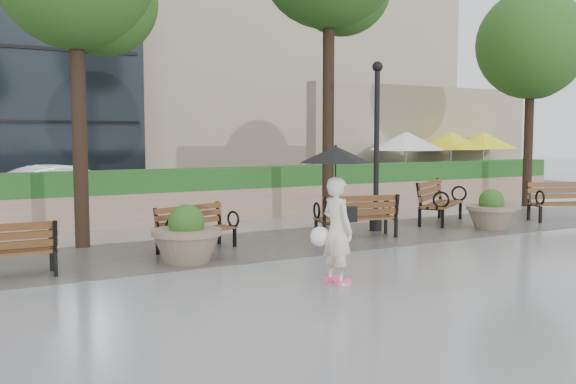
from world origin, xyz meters
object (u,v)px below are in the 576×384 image
bench_2 (356,225)px  bench_3 (441,211)px  planter_left (187,240)px  car_right (67,189)px  planter_right (491,214)px  lamppost (376,157)px  bench_0 (0,263)px  pedestrian (336,201)px  bench_1 (197,238)px  bench_4 (565,210)px

bench_2 → bench_3: 3.33m
planter_left → car_right: size_ratio=0.29×
planter_right → lamppost: (-2.51, 1.12, 1.32)m
bench_0 → planter_left: 2.93m
pedestrian → planter_right: bearing=-71.4°
bench_3 → car_right: bearing=105.9°
planter_left → planter_right: (7.61, 0.22, -0.03)m
bench_0 → pedestrian: pedestrian is taller
bench_1 → planter_right: size_ratio=1.51×
lamppost → bench_0: bearing=-171.9°
bench_3 → car_right: 10.27m
planter_right → bench_0: bearing=-179.9°
bench_3 → bench_4: (3.07, -1.27, -0.02)m
pedestrian → bench_0: bearing=52.2°
bench_3 → lamppost: lamppost is taller
bench_1 → planter_right: 7.07m
bench_3 → planter_right: size_ratio=1.83×
lamppost → car_right: (-5.45, 7.05, -1.00)m
lamppost → planter_right: bearing=-24.1°
bench_1 → planter_left: bearing=-139.3°
bench_0 → bench_2: bench_2 is taller
bench_3 → bench_4: size_ratio=1.05×
bench_3 → bench_1: bearing=152.6°
bench_3 → bench_0: bearing=155.2°
bench_4 → lamppost: (-5.29, 1.03, 1.39)m
planter_left → lamppost: bearing=14.8°
bench_1 → planter_right: planter_right is taller
bench_1 → bench_3: size_ratio=0.83×
bench_0 → bench_3: bench_3 is taller
bench_0 → planter_right: bearing=-178.0°
bench_1 → bench_4: 9.83m
planter_right → bench_3: bearing=101.8°
planter_right → car_right: bearing=134.3°
bench_2 → lamppost: bearing=-136.4°
bench_0 → pedestrian: size_ratio=0.82×
bench_4 → pedestrian: 9.53m
planter_left → bench_2: bearing=10.1°
bench_0 → pedestrian: (4.28, -2.74, 0.97)m
planter_right → pedestrian: size_ratio=0.56×
bench_2 → bench_0: bearing=16.1°
bench_0 → lamppost: lamppost is taller
planter_left → car_right: car_right is taller
bench_1 → bench_0: bearing=174.0°
bench_2 → bench_1: bearing=7.7°
bench_2 → car_right: bearing=-48.0°
pedestrian → lamppost: bearing=-49.2°
bench_1 → bench_2: bench_2 is taller
bench_4 → car_right: car_right is taller
bench_1 → planter_left: 1.15m
bench_2 → planter_left: bearing=21.9°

